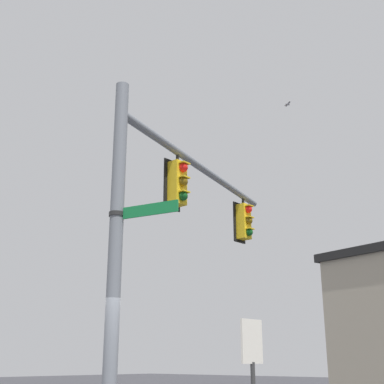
{
  "coord_description": "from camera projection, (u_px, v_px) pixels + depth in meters",
  "views": [
    {
      "loc": [
        6.35,
        7.53,
        1.42
      ],
      "look_at": [
        -2.98,
        -0.73,
        5.38
      ],
      "focal_mm": 49.88,
      "sensor_mm": 36.0,
      "label": 1
    }
  ],
  "objects": [
    {
      "name": "mast_arm",
      "position": [
        202.0,
        169.0,
        13.81
      ],
      "size": [
        7.14,
        1.93,
        0.19
      ],
      "primitive_type": "cylinder",
      "rotation": [
        0.0,
        1.57,
        3.38
      ],
      "color": "slate"
    },
    {
      "name": "bird_flying",
      "position": [
        288.0,
        104.0,
        18.18
      ],
      "size": [
        0.2,
        0.29,
        0.09
      ],
      "color": "gray"
    },
    {
      "name": "historical_marker",
      "position": [
        252.0,
        362.0,
        9.29
      ],
      "size": [
        0.6,
        0.08,
        2.13
      ],
      "color": "#333333",
      "rests_on": "ground"
    },
    {
      "name": "signal_pole",
      "position": [
        115.0,
        248.0,
        9.89
      ],
      "size": [
        0.26,
        0.26,
        6.82
      ],
      "primitive_type": "cylinder",
      "color": "slate",
      "rests_on": "ground"
    },
    {
      "name": "traffic_light_nearest_pole",
      "position": [
        178.0,
        183.0,
        12.44
      ],
      "size": [
        0.54,
        0.49,
        1.31
      ],
      "color": "black"
    },
    {
      "name": "street_name_sign",
      "position": [
        134.0,
        212.0,
        9.92
      ],
      "size": [
        0.48,
        1.45,
        0.22
      ],
      "color": "#147238"
    },
    {
      "name": "traffic_light_mid_inner",
      "position": [
        244.0,
        221.0,
        15.87
      ],
      "size": [
        0.54,
        0.49,
        1.31
      ],
      "color": "black"
    }
  ]
}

